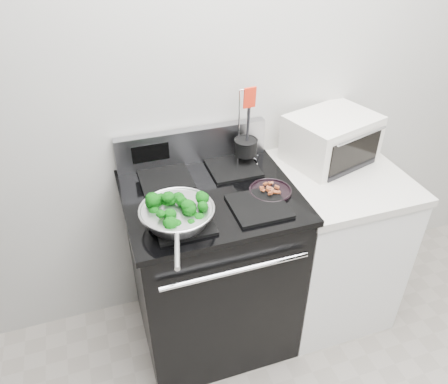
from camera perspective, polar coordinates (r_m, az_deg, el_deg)
name	(u,v)px	position (r m, az deg, el deg)	size (l,w,h in m)	color
back_wall	(248,76)	(2.18, 3.11, 14.89)	(4.00, 0.02, 2.70)	beige
gas_range	(212,266)	(2.29, -1.64, -9.65)	(0.79, 0.69, 1.13)	black
counter	(329,243)	(2.53, 13.49, -6.45)	(0.62, 0.68, 0.92)	white
skillet	(177,214)	(1.79, -6.15, -2.89)	(0.31, 0.49, 0.07)	silver
broccoli_pile	(177,210)	(1.78, -6.19, -2.38)	(0.24, 0.24, 0.08)	black
bacon_plate	(270,189)	(2.00, 6.07, 0.40)	(0.20, 0.20, 0.04)	black
utensil_holder	(246,151)	(2.18, 2.85, 5.36)	(0.13, 0.13, 0.41)	silver
toaster_oven	(331,138)	(2.32, 13.82, 6.81)	(0.50, 0.43, 0.24)	white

